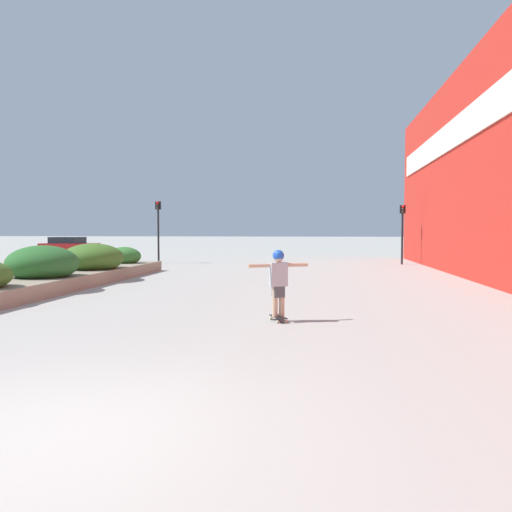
# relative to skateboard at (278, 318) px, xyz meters

# --- Properties ---
(ground_plane) EXTENTS (300.00, 300.00, 0.00)m
(ground_plane) POSITION_rel_skateboard_xyz_m (-1.61, -5.86, -0.07)
(ground_plane) COLOR #A3A099
(planter_box) EXTENTS (2.21, 12.73, 1.38)m
(planter_box) POSITION_rel_skateboard_xyz_m (-7.41, 5.62, 0.47)
(planter_box) COLOR gray
(planter_box) RESTS_ON ground_plane
(skateboard) EXTENTS (0.42, 0.60, 0.09)m
(skateboard) POSITION_rel_skateboard_xyz_m (0.00, 0.00, 0.00)
(skateboard) COLOR black
(skateboard) RESTS_ON ground_plane
(skateboarder) EXTENTS (1.17, 0.60, 1.34)m
(skateboarder) POSITION_rel_skateboard_xyz_m (-0.00, -0.00, 0.84)
(skateboarder) COLOR tan
(skateboarder) RESTS_ON skateboard
(car_center_left) EXTENTS (3.83, 2.07, 1.36)m
(car_center_left) POSITION_rel_skateboard_xyz_m (-17.30, 24.31, 0.67)
(car_center_left) COLOR maroon
(car_center_left) RESTS_ON ground_plane
(traffic_light_left) EXTENTS (0.28, 0.30, 3.47)m
(traffic_light_left) POSITION_rel_skateboard_xyz_m (-8.21, 17.23, 2.30)
(traffic_light_left) COLOR black
(traffic_light_left) RESTS_ON ground_plane
(traffic_light_right) EXTENTS (0.28, 0.30, 3.20)m
(traffic_light_right) POSITION_rel_skateboard_xyz_m (5.24, 17.74, 2.13)
(traffic_light_right) COLOR black
(traffic_light_right) RESTS_ON ground_plane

